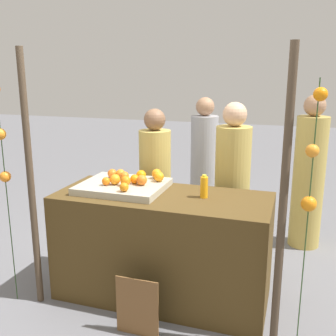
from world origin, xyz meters
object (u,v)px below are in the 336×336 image
Objects in this scene: juice_bottle at (204,187)px; vendor_right at (232,195)px; chalkboard_sign at (137,307)px; orange_1 at (141,175)px; orange_0 at (124,176)px; stall_counter at (163,246)px; vendor_left at (155,192)px.

juice_bottle is 0.68m from vendor_right.
chalkboard_sign is 0.29× the size of vendor_right.
orange_1 reaches higher than chalkboard_sign.
orange_0 is 1.15m from chalkboard_sign.
vendor_right is (0.75, 0.47, -0.26)m from orange_1.
vendor_right is (0.14, 0.62, -0.25)m from juice_bottle.
orange_1 is (0.14, 0.07, 0.00)m from orange_0.
vendor_right is at bearing 31.09° from orange_0.
chalkboard_sign is at bearing -60.41° from orange_0.
stall_counter is 0.71m from orange_0.
orange_0 is at bearing -101.12° from vendor_left.
juice_bottle reaches higher than chalkboard_sign.
vendor_right is (0.79, 0.01, 0.04)m from vendor_left.
orange_0 is 0.17× the size of chalkboard_sign.
orange_1 is at bearing 144.98° from stall_counter.
orange_0 is at bearing 163.06° from stall_counter.
orange_1 reaches higher than orange_0.
orange_0 is 1.07m from vendor_right.
orange_1 is 0.06× the size of vendor_left.
orange_0 is 0.05× the size of vendor_right.
juice_bottle is at bearing 6.56° from stall_counter.
juice_bottle reaches higher than stall_counter.
vendor_left is (-0.03, 0.46, -0.30)m from orange_1.
chalkboard_sign is 1.37m from vendor_left.
chalkboard_sign is 1.45m from vendor_right.
vendor_left is at bearing -179.05° from vendor_right.
juice_bottle is (0.62, -0.15, -0.01)m from orange_1.
orange_1 is 0.93m from vendor_right.
vendor_left reaches higher than orange_1.
chalkboard_sign is 0.30× the size of vendor_left.
stall_counter is at bearing -35.02° from orange_1.
stall_counter is 0.66m from juice_bottle.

